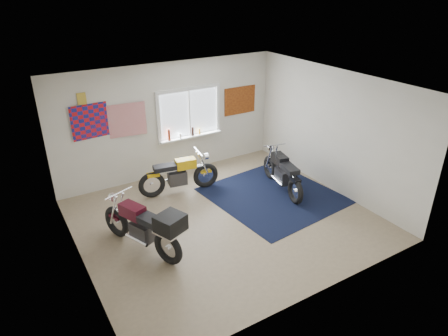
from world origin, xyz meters
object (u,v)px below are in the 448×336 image
navy_rug (273,195)px  black_chrome_bike (282,173)px  yellow_triumph (179,176)px  maroon_tourer (146,227)px

navy_rug → black_chrome_bike: bearing=20.9°
yellow_triumph → maroon_tourer: 2.21m
navy_rug → black_chrome_bike: size_ratio=1.44×
yellow_triumph → maroon_tourer: (-1.41, -1.70, 0.10)m
navy_rug → yellow_triumph: bearing=143.9°
maroon_tourer → navy_rug: bearing=-103.2°
navy_rug → maroon_tourer: maroon_tourer is taller
navy_rug → maroon_tourer: (-3.11, -0.46, 0.50)m
navy_rug → yellow_triumph: size_ratio=1.42×
yellow_triumph → black_chrome_bike: bearing=-19.7°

